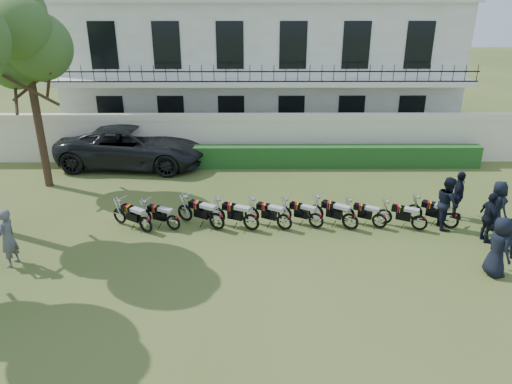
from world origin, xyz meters
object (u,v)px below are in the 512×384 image
(motorcycle_6, at_px, (351,218))
(officer_3, at_px, (497,206))
(motorcycle_2, at_px, (217,217))
(inspector, at_px, (8,238))
(motorcycle_8, at_px, (420,219))
(officer_2, at_px, (489,218))
(motorcycle_7, at_px, (380,218))
(officer_4, at_px, (447,203))
(motorcycle_0, at_px, (145,221))
(motorcycle_5, at_px, (316,217))
(motorcycle_3, at_px, (251,218))
(motorcycle_9, at_px, (451,217))
(officer_0, at_px, (499,247))
(motorcycle_1, at_px, (173,219))
(tree_west_near, at_px, (25,40))
(motorcycle_4, at_px, (284,218))
(suv, at_px, (133,146))
(officer_5, at_px, (458,195))

(motorcycle_6, xyz_separation_m, officer_3, (5.01, 0.09, 0.40))
(motorcycle_2, xyz_separation_m, officer_3, (9.61, 0.05, 0.39))
(inspector, bearing_deg, motorcycle_2, 121.21)
(motorcycle_8, xyz_separation_m, officer_2, (1.97, -0.76, 0.43))
(motorcycle_7, height_order, officer_4, officer_4)
(motorcycle_0, distance_m, motorcycle_5, 5.86)
(motorcycle_6, bearing_deg, motorcycle_2, 122.43)
(motorcycle_0, bearing_deg, inspector, 152.19)
(motorcycle_3, xyz_separation_m, motorcycle_9, (6.90, 0.11, -0.02))
(officer_4, bearing_deg, officer_0, -170.47)
(motorcycle_1, bearing_deg, motorcycle_2, -64.10)
(motorcycle_0, relative_size, officer_0, 0.86)
(officer_4, bearing_deg, motorcycle_6, 96.19)
(tree_west_near, distance_m, motorcycle_5, 12.67)
(motorcycle_2, distance_m, motorcycle_3, 1.18)
(motorcycle_6, relative_size, officer_2, 0.96)
(motorcycle_0, distance_m, inspector, 4.22)
(motorcycle_1, relative_size, inspector, 0.88)
(motorcycle_4, bearing_deg, motorcycle_7, -60.13)
(suv, bearing_deg, motorcycle_7, -117.96)
(motorcycle_6, bearing_deg, officer_0, -94.04)
(inspector, bearing_deg, officer_5, 113.12)
(motorcycle_2, height_order, officer_2, officer_2)
(motorcycle_2, distance_m, motorcycle_7, 5.64)
(motorcycle_8, distance_m, motorcycle_9, 1.12)
(motorcycle_6, height_order, officer_2, officer_2)
(motorcycle_5, relative_size, officer_5, 0.90)
(motorcycle_1, relative_size, officer_3, 0.92)
(tree_west_near, height_order, motorcycle_4, tree_west_near)
(suv, xyz_separation_m, officer_0, (12.63, -9.39, -0.01))
(motorcycle_1, xyz_separation_m, officer_4, (9.44, 0.22, 0.49))
(motorcycle_9, relative_size, officer_4, 0.84)
(motorcycle_1, distance_m, suv, 7.15)
(motorcycle_0, relative_size, inspector, 0.86)
(suv, bearing_deg, motorcycle_9, -112.61)
(motorcycle_1, distance_m, officer_0, 10.25)
(officer_0, distance_m, officer_5, 3.78)
(inspector, bearing_deg, officer_2, 106.25)
(motorcycle_5, bearing_deg, motorcycle_0, 121.08)
(motorcycle_9, distance_m, officer_0, 2.94)
(motorcycle_3, bearing_deg, motorcycle_1, 113.69)
(motorcycle_2, bearing_deg, motorcycle_0, 124.02)
(motorcycle_3, height_order, motorcycle_4, motorcycle_3)
(motorcycle_8, relative_size, officer_2, 0.93)
(motorcycle_6, bearing_deg, motorcycle_3, 123.33)
(officer_4, distance_m, officer_5, 0.98)
(motorcycle_6, distance_m, suv, 11.07)
(motorcycle_8, bearing_deg, officer_5, -32.55)
(motorcycle_5, distance_m, motorcycle_9, 4.65)
(tree_west_near, relative_size, officer_4, 4.24)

